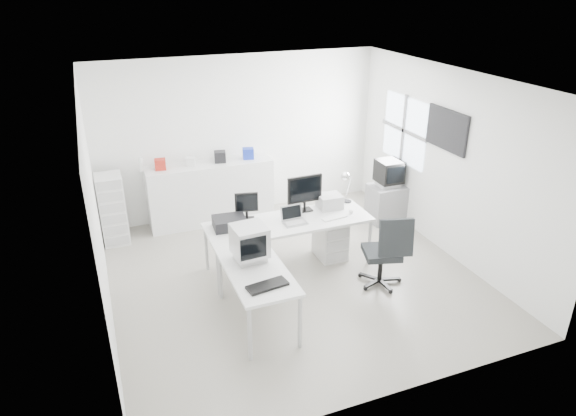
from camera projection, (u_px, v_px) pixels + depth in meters
name	position (u px, v px, depth m)	size (l,w,h in m)	color
floor	(293.00, 276.00, 7.42)	(5.00, 5.00, 0.01)	beige
ceiling	(294.00, 80.00, 6.26)	(5.00, 5.00, 0.01)	white
back_wall	(240.00, 136.00, 8.96)	(5.00, 0.02, 2.80)	white
left_wall	(96.00, 216.00, 6.01)	(0.02, 5.00, 2.80)	white
right_wall	(448.00, 164.00, 7.67)	(0.02, 5.00, 2.80)	white
window	(404.00, 130.00, 8.59)	(0.02, 1.20, 1.10)	white
wall_picture	(447.00, 130.00, 7.53)	(0.04, 0.90, 0.60)	black
main_desk	(289.00, 244.00, 7.52)	(2.40, 0.80, 0.75)	silver
side_desk	(257.00, 296.00, 6.31)	(0.70, 1.40, 0.75)	silver
drawer_pedestal	(330.00, 239.00, 7.83)	(0.40, 0.50, 0.60)	silver
inkjet_printer	(229.00, 223.00, 7.14)	(0.45, 0.35, 0.16)	black
lcd_monitor_small	(247.00, 207.00, 7.31)	(0.33, 0.19, 0.41)	black
lcd_monitor_large	(305.00, 193.00, 7.58)	(0.54, 0.22, 0.56)	black
laptop	(295.00, 216.00, 7.25)	(0.32, 0.33, 0.22)	#B7B7BA
white_keyboard	(334.00, 218.00, 7.45)	(0.39, 0.12, 0.02)	silver
white_mouse	(351.00, 212.00, 7.58)	(0.07, 0.07, 0.07)	silver
laser_printer	(330.00, 201.00, 7.76)	(0.35, 0.30, 0.20)	#AEAEAE
desk_lamp	(348.00, 187.00, 7.88)	(0.16, 0.16, 0.49)	silver
crt_monitor	(250.00, 244.00, 6.27)	(0.39, 0.39, 0.45)	#B7B7BA
black_keyboard	(267.00, 286.00, 5.81)	(0.48, 0.19, 0.03)	black
office_chair	(382.00, 249.00, 7.03)	(0.63, 0.63, 1.08)	#212426
tv_cabinet	(386.00, 203.00, 8.98)	(0.60, 0.49, 0.65)	gray
crt_tv	(389.00, 174.00, 8.75)	(0.50, 0.48, 0.45)	black
sideboard	(211.00, 193.00, 8.88)	(2.14, 0.54, 1.07)	silver
clutter_box_a	(160.00, 164.00, 8.36)	(0.18, 0.16, 0.18)	#B42419
clutter_box_b	(191.00, 161.00, 8.53)	(0.15, 0.12, 0.15)	silver
clutter_box_c	(220.00, 157.00, 8.69)	(0.19, 0.17, 0.19)	black
clutter_box_d	(248.00, 153.00, 8.85)	(0.18, 0.16, 0.18)	#182EA8
clutter_bottle	(141.00, 164.00, 8.28)	(0.07, 0.07, 0.22)	silver
filing_cabinet	(113.00, 209.00, 8.16)	(0.40, 0.48, 1.14)	silver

